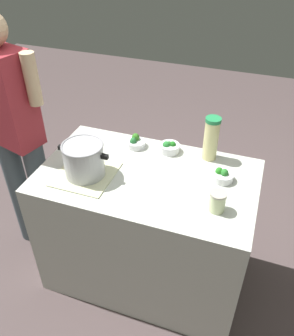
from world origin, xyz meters
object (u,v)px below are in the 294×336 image
object	(u,v)px
lemonade_pitcher	(211,138)
person_cook	(16,136)
broccoli_bowl_center	(223,176)
broccoli_bowl_back	(136,142)
mason_jar	(217,201)
broccoli_bowl_front	(169,147)
cooking_pot	(84,159)

from	to	relation	value
lemonade_pitcher	person_cook	distance (m)	1.23
broccoli_bowl_center	person_cook	distance (m)	1.31
broccoli_bowl_center	person_cook	bearing A→B (deg)	3.34
lemonade_pitcher	broccoli_bowl_back	xyz separation A→B (m)	(0.47, 0.03, -0.11)
mason_jar	broccoli_bowl_back	distance (m)	0.73
mason_jar	person_cook	xyz separation A→B (m)	(1.32, -0.18, 0.01)
mason_jar	person_cook	world-z (taller)	person_cook
broccoli_bowl_front	cooking_pot	bearing A→B (deg)	45.23
broccoli_bowl_back	person_cook	distance (m)	0.76
broccoli_bowl_center	person_cook	xyz separation A→B (m)	(1.31, 0.08, 0.04)
mason_jar	broccoli_bowl_center	size ratio (longest dim) A/B	0.96
lemonade_pitcher	person_cook	bearing A→B (deg)	12.61
cooking_pot	person_cook	xyz separation A→B (m)	(0.56, -0.14, -0.04)
cooking_pot	person_cook	bearing A→B (deg)	-13.84
lemonade_pitcher	mason_jar	size ratio (longest dim) A/B	2.44
lemonade_pitcher	broccoli_bowl_back	size ratio (longest dim) A/B	2.29
broccoli_bowl_front	mason_jar	bearing A→B (deg)	131.42
broccoli_bowl_front	person_cook	size ratio (longest dim) A/B	0.07
broccoli_bowl_front	lemonade_pitcher	bearing A→B (deg)	-176.49
lemonade_pitcher	broccoli_bowl_front	bearing A→B (deg)	3.51
broccoli_bowl_front	person_cook	bearing A→B (deg)	14.91
broccoli_bowl_center	mason_jar	bearing A→B (deg)	93.12
lemonade_pitcher	broccoli_bowl_front	size ratio (longest dim) A/B	2.18
broccoli_bowl_back	mason_jar	bearing A→B (deg)	145.39
cooking_pot	broccoli_bowl_back	bearing A→B (deg)	-113.95
mason_jar	broccoli_bowl_back	xyz separation A→B (m)	(0.60, -0.41, -0.03)
broccoli_bowl_front	broccoli_bowl_back	bearing A→B (deg)	4.01
mason_jar	broccoli_bowl_center	world-z (taller)	mason_jar
broccoli_bowl_center	lemonade_pitcher	bearing A→B (deg)	-58.83
broccoli_bowl_back	person_cook	bearing A→B (deg)	18.05
person_cook	mason_jar	bearing A→B (deg)	172.42
broccoli_bowl_center	person_cook	size ratio (longest dim) A/B	0.07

